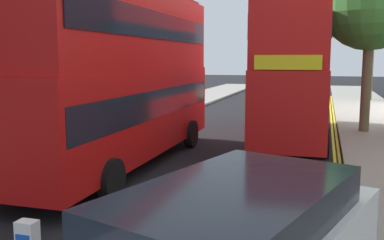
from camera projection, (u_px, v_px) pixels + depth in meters
The scene contains 7 objects.
sidewalk_left at pixel (69, 138), 18.46m from camera, with size 4.00×80.00×0.14m, color gray.
kerb_line_outer at pixel (341, 170), 13.42m from camera, with size 0.10×56.00×0.01m, color yellow.
kerb_line_inner at pixel (336, 169), 13.47m from camera, with size 0.10×56.00×0.01m, color yellow.
double_decker_bus_away at pixel (122, 71), 13.64m from camera, with size 2.85×10.83×5.64m.
double_decker_bus_oncoming at pixel (292, 68), 18.22m from camera, with size 3.14×10.90×5.64m.
street_tree_near at pixel (371, 2), 19.01m from camera, with size 4.31×4.31×7.92m.
street_tree_mid at pixel (374, 21), 34.11m from camera, with size 2.97×2.97×7.70m.
Camera 1 is at (3.81, 0.15, 3.40)m, focal length 40.72 mm.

